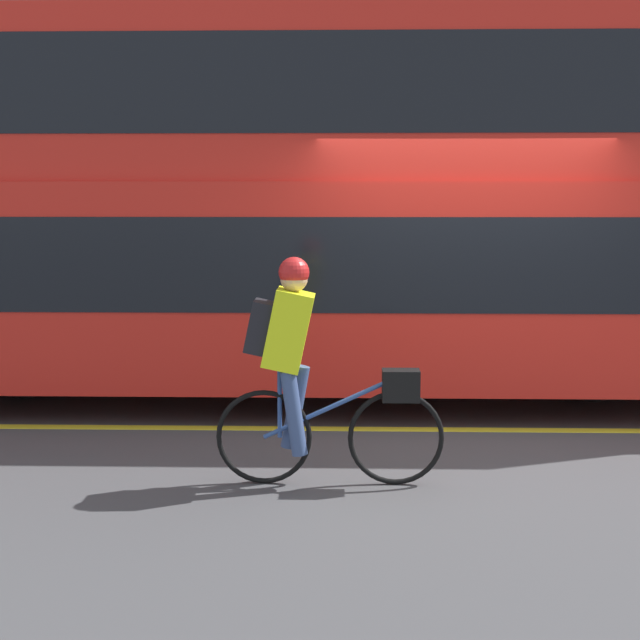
# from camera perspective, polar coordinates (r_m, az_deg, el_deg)

# --- Properties ---
(ground_plane) EXTENTS (80.00, 80.00, 0.00)m
(ground_plane) POSITION_cam_1_polar(r_m,az_deg,el_deg) (7.76, 9.12, -7.27)
(ground_plane) COLOR #424244
(road_center_line) EXTENTS (50.00, 0.14, 0.01)m
(road_center_line) POSITION_cam_1_polar(r_m,az_deg,el_deg) (7.91, 8.97, -6.93)
(road_center_line) COLOR yellow
(road_center_line) RESTS_ON ground_plane
(sidewalk_curb) EXTENTS (60.00, 2.59, 0.12)m
(sidewalk_curb) POSITION_cam_1_polar(r_m,az_deg,el_deg) (12.87, 6.06, -0.88)
(sidewalk_curb) COLOR #A8A399
(sidewalk_curb) RESTS_ON ground_plane
(building_facade) EXTENTS (60.00, 0.30, 6.93)m
(building_facade) POSITION_cam_1_polar(r_m,az_deg,el_deg) (14.24, 5.80, 13.70)
(building_facade) COLOR gray
(building_facade) RESTS_ON ground_plane
(bus) EXTENTS (9.20, 2.60, 3.63)m
(bus) POSITION_cam_1_polar(r_m,az_deg,el_deg) (8.85, -0.98, 7.89)
(bus) COLOR black
(bus) RESTS_ON ground_plane
(cyclist_on_bike) EXTENTS (1.60, 0.32, 1.61)m
(cyclist_on_bike) POSITION_cam_1_polar(r_m,az_deg,el_deg) (6.20, -0.94, -2.79)
(cyclist_on_bike) COLOR black
(cyclist_on_bike) RESTS_ON ground_plane
(trash_bin) EXTENTS (0.58, 0.58, 1.04)m
(trash_bin) POSITION_cam_1_polar(r_m,az_deg,el_deg) (12.72, -5.35, 1.66)
(trash_bin) COLOR #515156
(trash_bin) RESTS_ON sidewalk_curb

